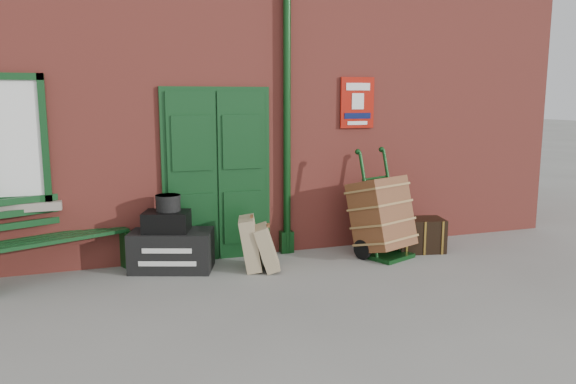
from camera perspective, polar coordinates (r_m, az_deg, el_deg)
name	(u,v)px	position (r m, az deg, el deg)	size (l,w,h in m)	color
ground	(273,291)	(6.33, -1.56, -10.02)	(80.00, 80.00, 0.00)	gray
station_building	(208,95)	(9.36, -8.11, 9.74)	(10.30, 4.30, 4.36)	#AB4237
bench	(54,235)	(7.22, -22.69, -4.06)	(1.71, 1.09, 1.02)	#0E3416
houdini_trunk	(172,250)	(7.15, -11.72, -5.82)	(0.99, 0.55, 0.50)	black
strongbox	(167,221)	(7.06, -12.23, -2.93)	(0.55, 0.40, 0.25)	black
hatbox	(168,203)	(7.04, -12.08, -1.09)	(0.30, 0.30, 0.20)	black
suitcase_back	(250,243)	(7.01, -3.84, -5.23)	(0.19, 0.46, 0.65)	tan
suitcase_front	(267,248)	(6.97, -2.18, -5.67)	(0.17, 0.42, 0.56)	tan
porter_trolley	(382,216)	(7.65, 9.49, -2.42)	(0.91, 0.95, 1.42)	#0D3412
dark_trunk	(420,235)	(8.05, 13.23, -4.26)	(0.64, 0.42, 0.46)	black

